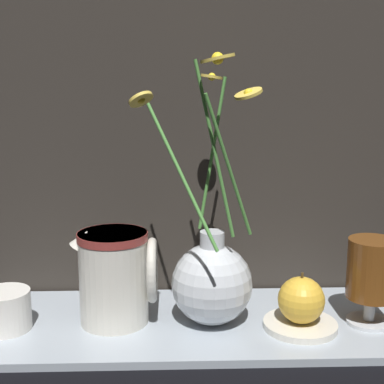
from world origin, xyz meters
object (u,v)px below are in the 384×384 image
(vase_with_flowers, at_px, (212,279))
(yellow_mug, at_px, (4,310))
(tea_glass, at_px, (372,272))
(ceramic_pitcher, at_px, (116,274))
(orange_fruit, at_px, (301,300))

(vase_with_flowers, bearing_deg, yellow_mug, -177.71)
(yellow_mug, distance_m, tea_glass, 0.56)
(ceramic_pitcher, bearing_deg, yellow_mug, -173.27)
(tea_glass, bearing_deg, orange_fruit, -173.79)
(vase_with_flowers, distance_m, tea_glass, 0.24)
(vase_with_flowers, bearing_deg, tea_glass, -3.10)
(tea_glass, bearing_deg, ceramic_pitcher, 177.01)
(yellow_mug, xyz_separation_m, tea_glass, (0.56, -0.00, 0.05))
(ceramic_pitcher, bearing_deg, tea_glass, -2.99)
(vase_with_flowers, distance_m, orange_fruit, 0.14)
(ceramic_pitcher, relative_size, tea_glass, 1.14)
(ceramic_pitcher, xyz_separation_m, orange_fruit, (0.28, -0.03, -0.03))
(tea_glass, height_order, orange_fruit, tea_glass)
(yellow_mug, distance_m, ceramic_pitcher, 0.18)
(tea_glass, relative_size, orange_fruit, 1.72)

